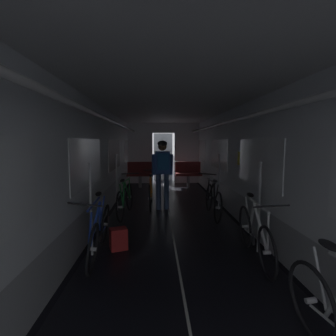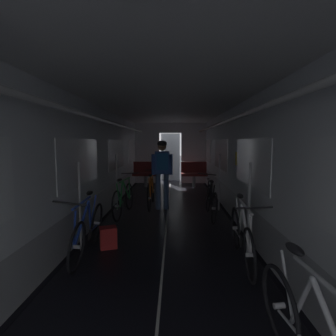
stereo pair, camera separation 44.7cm
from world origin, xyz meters
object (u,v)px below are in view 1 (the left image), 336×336
object	(u,v)px
bench_seat_far_right	(188,172)
bicycle_blue	(99,232)
bicycle_green	(125,199)
backpack_on_floor	(119,239)
bench_seat_far_left	(140,172)
bicycle_white	(255,234)
bicycle_orange_in_aisle	(151,192)
bicycle_black	(213,200)
person_cyclist_aisle	(163,167)

from	to	relation	value
bench_seat_far_right	bicycle_blue	bearing A→B (deg)	-108.65
bicycle_green	backpack_on_floor	size ratio (longest dim) A/B	4.97
bench_seat_far_left	backpack_on_floor	world-z (taller)	bench_seat_far_left
bicycle_green	bicycle_white	world-z (taller)	bicycle_white
bicycle_orange_in_aisle	bicycle_black	bearing A→B (deg)	-33.92
bicycle_green	bicycle_orange_in_aisle	size ratio (longest dim) A/B	1.00
bicycle_black	bench_seat_far_right	bearing A→B (deg)	91.21
bench_seat_far_right	bicycle_blue	xyz separation A→B (m)	(-2.04, -6.04, -0.19)
bicycle_white	backpack_on_floor	xyz separation A→B (m)	(-2.01, 0.47, -0.21)
bicycle_blue	bench_seat_far_right	bearing A→B (deg)	71.35
bench_seat_far_right	bicycle_green	world-z (taller)	bench_seat_far_right
bicycle_green	bicycle_white	size ratio (longest dim) A/B	1.00
bicycle_black	bench_seat_far_left	bearing A→B (deg)	115.15
bicycle_black	backpack_on_floor	world-z (taller)	bicycle_black
bicycle_black	bicycle_orange_in_aisle	xyz separation A→B (m)	(-1.43, 0.96, 0.00)
bicycle_green	backpack_on_floor	distance (m)	1.93
bench_seat_far_left	backpack_on_floor	distance (m)	5.79
bicycle_green	bicycle_white	xyz separation A→B (m)	(2.12, -2.38, -0.00)
bench_seat_far_left	bench_seat_far_right	world-z (taller)	same
bicycle_black	backpack_on_floor	size ratio (longest dim) A/B	4.97
bicycle_white	bicycle_orange_in_aisle	distance (m)	3.55
bench_seat_far_left	bench_seat_far_right	xyz separation A→B (m)	(1.80, 0.00, 0.00)
bicycle_black	bicycle_orange_in_aisle	world-z (taller)	bicycle_black
bicycle_blue	person_cyclist_aisle	size ratio (longest dim) A/B	0.98
person_cyclist_aisle	bicycle_green	bearing A→B (deg)	-147.79
bench_seat_far_left	person_cyclist_aisle	world-z (taller)	person_cyclist_aisle
bicycle_green	bicycle_blue	size ratio (longest dim) A/B	1.00
bicycle_green	bench_seat_far_right	bearing A→B (deg)	63.71
bench_seat_far_right	bicycle_white	bearing A→B (deg)	-88.08
bench_seat_far_left	bicycle_blue	world-z (taller)	same
bicycle_green	bicycle_white	distance (m)	3.19
bench_seat_far_right	bicycle_orange_in_aisle	size ratio (longest dim) A/B	0.58
bicycle_orange_in_aisle	bicycle_green	bearing A→B (deg)	-124.74
bicycle_white	backpack_on_floor	size ratio (longest dim) A/B	4.97
bicycle_orange_in_aisle	bicycle_blue	bearing A→B (deg)	-103.07
backpack_on_floor	person_cyclist_aisle	bearing A→B (deg)	72.90
bicycle_green	bicycle_orange_in_aisle	world-z (taller)	bicycle_green
bicycle_green	bicycle_orange_in_aisle	bearing A→B (deg)	55.26
backpack_on_floor	bicycle_blue	bearing A→B (deg)	-132.60
bicycle_blue	bicycle_black	world-z (taller)	bicycle_blue
bench_seat_far_left	bicycle_black	bearing A→B (deg)	-64.85
bicycle_blue	bicycle_orange_in_aisle	world-z (taller)	bicycle_blue
bicycle_green	person_cyclist_aisle	world-z (taller)	person_cyclist_aisle
bicycle_white	bicycle_orange_in_aisle	bearing A→B (deg)	115.97
bench_seat_far_right	person_cyclist_aisle	xyz separation A→B (m)	(-1.04, -3.32, 0.50)
bicycle_green	bicycle_blue	bearing A→B (deg)	-93.41
bicycle_black	person_cyclist_aisle	world-z (taller)	person_cyclist_aisle
bicycle_green	person_cyclist_aisle	size ratio (longest dim) A/B	0.98
bench_seat_far_left	bicycle_blue	xyz separation A→B (m)	(-0.24, -6.04, -0.19)
bicycle_white	bicycle_orange_in_aisle	world-z (taller)	bicycle_white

